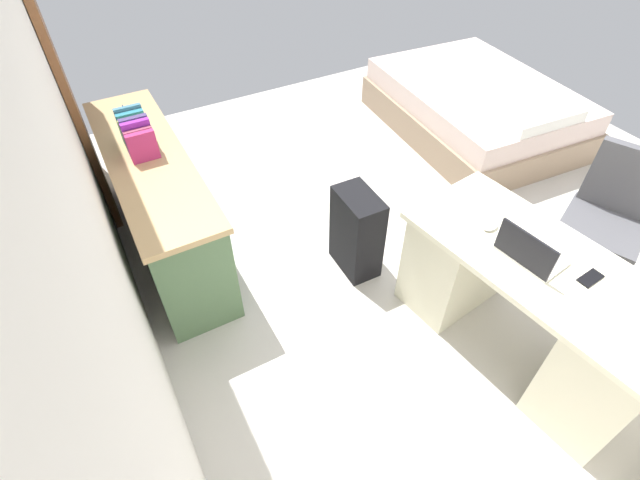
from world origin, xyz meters
name	(u,v)px	position (x,y,z in m)	size (l,w,h in m)	color
ground_plane	(421,225)	(0.00, 0.00, 0.00)	(5.26, 5.26, 0.00)	beige
wall_back	(69,169)	(0.00, 2.13, 1.27)	(4.21, 0.10, 2.55)	silver
door_wooden	(62,79)	(1.56, 2.05, 1.02)	(0.88, 0.05, 2.04)	brown
desk	(526,305)	(-1.11, 0.20, 0.38)	(1.51, 0.84, 0.73)	beige
office_chair	(601,228)	(-0.92, -0.66, 0.42)	(0.61, 0.61, 0.94)	black
credenza	(160,203)	(0.74, 1.75, 0.39)	(1.80, 0.48, 0.78)	#4C6B47
bed	(475,108)	(0.89, -1.30, 0.24)	(2.00, 1.54, 0.58)	gray
suitcase_black	(357,233)	(-0.10, 0.67, 0.31)	(0.36, 0.22, 0.62)	black
laptop	(529,253)	(-1.05, 0.28, 0.78)	(0.34, 0.26, 0.21)	silver
computer_mouse	(491,226)	(-0.78, 0.27, 0.74)	(0.06, 0.10, 0.03)	white
cell_phone_near_laptop	(590,278)	(-1.29, 0.10, 0.73)	(0.07, 0.14, 0.01)	black
book_row	(137,135)	(0.83, 1.75, 0.89)	(0.31, 0.17, 0.24)	#AE2A62
figurine_small	(124,111)	(1.26, 1.75, 0.84)	(0.08, 0.08, 0.11)	#4C7FBF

